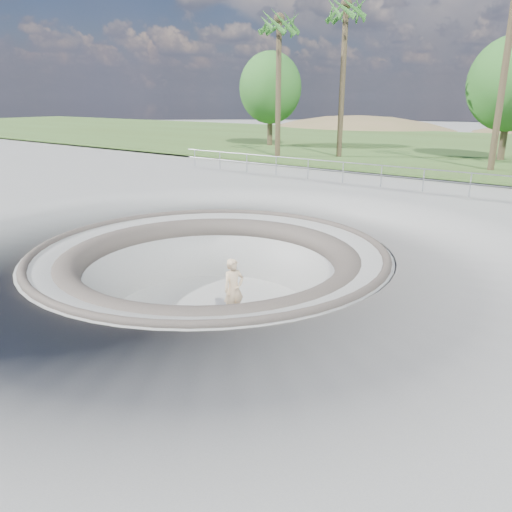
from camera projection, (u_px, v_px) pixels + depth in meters
name	position (u px, v px, depth m)	size (l,w,h in m)	color
ground	(210.00, 250.00, 14.44)	(180.00, 180.00, 0.00)	#989893
skate_bowl	(212.00, 308.00, 15.00)	(14.00, 14.00, 4.10)	#989893
grass_strip	(492.00, 149.00, 40.25)	(180.00, 36.00, 0.12)	#3C5522
safety_railing	(381.00, 176.00, 23.36)	(25.00, 0.06, 1.03)	#96999F
skateboard	(234.00, 318.00, 14.30)	(0.83, 0.36, 0.08)	olive
skater	(234.00, 289.00, 14.03)	(0.64, 0.42, 1.77)	#DBB88D
palm_a	(279.00, 27.00, 32.28)	(2.60, 2.60, 9.67)	brown
palm_b	(346.00, 14.00, 31.80)	(2.60, 2.60, 10.50)	brown
bushy_tree_left	(270.00, 88.00, 41.20)	(5.29, 4.81, 7.64)	brown
bushy_tree_mid	(511.00, 84.00, 31.30)	(5.38, 4.89, 7.76)	brown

